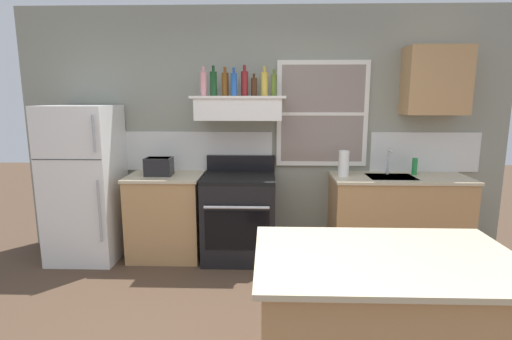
# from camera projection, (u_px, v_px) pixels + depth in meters

# --- Properties ---
(back_wall) EXTENTS (5.40, 0.11, 2.70)m
(back_wall) POSITION_uv_depth(u_px,v_px,m) (266.00, 131.00, 4.46)
(back_wall) COLOR gray
(back_wall) RESTS_ON ground_plane
(refrigerator) EXTENTS (0.70, 0.72, 1.65)m
(refrigerator) POSITION_uv_depth(u_px,v_px,m) (85.00, 183.00, 4.24)
(refrigerator) COLOR white
(refrigerator) RESTS_ON ground_plane
(counter_left_of_stove) EXTENTS (0.79, 0.63, 0.91)m
(counter_left_of_stove) POSITION_uv_depth(u_px,v_px,m) (167.00, 216.00, 4.34)
(counter_left_of_stove) COLOR tan
(counter_left_of_stove) RESTS_ON ground_plane
(toaster) EXTENTS (0.30, 0.20, 0.19)m
(toaster) POSITION_uv_depth(u_px,v_px,m) (159.00, 166.00, 4.22)
(toaster) COLOR black
(toaster) RESTS_ON counter_left_of_stove
(stove_range) EXTENTS (0.76, 0.69, 1.09)m
(stove_range) POSITION_uv_depth(u_px,v_px,m) (239.00, 217.00, 4.28)
(stove_range) COLOR black
(stove_range) RESTS_ON ground_plane
(range_hood_shelf) EXTENTS (0.96, 0.52, 0.24)m
(range_hood_shelf) POSITION_uv_depth(u_px,v_px,m) (239.00, 108.00, 4.16)
(range_hood_shelf) COLOR white
(bottle_rose_pink) EXTENTS (0.07, 0.07, 0.30)m
(bottle_rose_pink) POSITION_uv_depth(u_px,v_px,m) (204.00, 84.00, 4.10)
(bottle_rose_pink) COLOR #C67F84
(bottle_rose_pink) RESTS_ON range_hood_shelf
(bottle_dark_green_wine) EXTENTS (0.07, 0.07, 0.31)m
(bottle_dark_green_wine) POSITION_uv_depth(u_px,v_px,m) (214.00, 83.00, 4.09)
(bottle_dark_green_wine) COLOR #143819
(bottle_dark_green_wine) RESTS_ON range_hood_shelf
(bottle_amber_wine) EXTENTS (0.07, 0.07, 0.29)m
(bottle_amber_wine) POSITION_uv_depth(u_px,v_px,m) (225.00, 84.00, 4.13)
(bottle_amber_wine) COLOR brown
(bottle_amber_wine) RESTS_ON range_hood_shelf
(bottle_blue_liqueur) EXTENTS (0.07, 0.07, 0.28)m
(bottle_blue_liqueur) POSITION_uv_depth(u_px,v_px,m) (234.00, 84.00, 4.07)
(bottle_blue_liqueur) COLOR #1E478C
(bottle_blue_liqueur) RESTS_ON range_hood_shelf
(bottle_red_label_wine) EXTENTS (0.07, 0.07, 0.31)m
(bottle_red_label_wine) POSITION_uv_depth(u_px,v_px,m) (245.00, 83.00, 4.14)
(bottle_red_label_wine) COLOR maroon
(bottle_red_label_wine) RESTS_ON range_hood_shelf
(bottle_brown_stout) EXTENTS (0.06, 0.06, 0.23)m
(bottle_brown_stout) POSITION_uv_depth(u_px,v_px,m) (254.00, 87.00, 4.13)
(bottle_brown_stout) COLOR #381E0F
(bottle_brown_stout) RESTS_ON range_hood_shelf
(bottle_champagne_gold_foil) EXTENTS (0.08, 0.08, 0.30)m
(bottle_champagne_gold_foil) POSITION_uv_depth(u_px,v_px,m) (264.00, 84.00, 4.14)
(bottle_champagne_gold_foil) COLOR #B29333
(bottle_champagne_gold_foil) RESTS_ON range_hood_shelf
(bottle_olive_oil_square) EXTENTS (0.06, 0.06, 0.27)m
(bottle_olive_oil_square) POSITION_uv_depth(u_px,v_px,m) (274.00, 85.00, 4.14)
(bottle_olive_oil_square) COLOR #4C601E
(bottle_olive_oil_square) RESTS_ON range_hood_shelf
(counter_right_with_sink) EXTENTS (1.43, 0.63, 0.91)m
(counter_right_with_sink) POSITION_uv_depth(u_px,v_px,m) (397.00, 218.00, 4.26)
(counter_right_with_sink) COLOR tan
(counter_right_with_sink) RESTS_ON ground_plane
(sink_faucet) EXTENTS (0.03, 0.17, 0.28)m
(sink_faucet) POSITION_uv_depth(u_px,v_px,m) (389.00, 159.00, 4.25)
(sink_faucet) COLOR silver
(sink_faucet) RESTS_ON counter_right_with_sink
(paper_towel_roll) EXTENTS (0.11, 0.11, 0.27)m
(paper_towel_roll) POSITION_uv_depth(u_px,v_px,m) (344.00, 163.00, 4.17)
(paper_towel_roll) COLOR white
(paper_towel_roll) RESTS_ON counter_right_with_sink
(dish_soap_bottle) EXTENTS (0.06, 0.06, 0.18)m
(dish_soap_bottle) POSITION_uv_depth(u_px,v_px,m) (415.00, 166.00, 4.26)
(dish_soap_bottle) COLOR #268C3F
(dish_soap_bottle) RESTS_ON counter_right_with_sink
(kitchen_island) EXTENTS (1.40, 0.90, 0.91)m
(kitchen_island) POSITION_uv_depth(u_px,v_px,m) (382.00, 333.00, 2.19)
(kitchen_island) COLOR tan
(kitchen_island) RESTS_ON ground_plane
(upper_cabinet_right) EXTENTS (0.64, 0.32, 0.70)m
(upper_cabinet_right) POSITION_uv_depth(u_px,v_px,m) (436.00, 81.00, 4.13)
(upper_cabinet_right) COLOR tan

